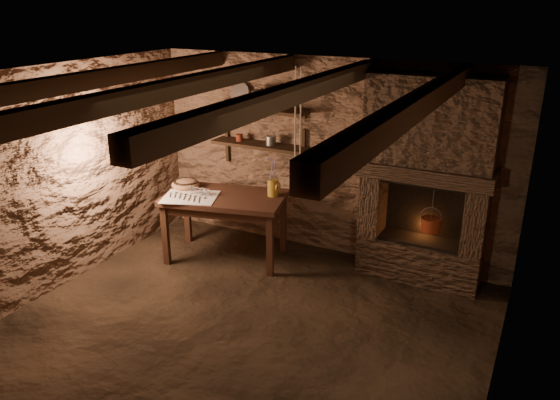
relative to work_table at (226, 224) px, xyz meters
The scene contains 25 objects.
floor 1.62m from the work_table, 51.09° to the right, with size 4.50×4.50×0.00m, color black.
back_wall 1.47m from the work_table, 38.74° to the left, with size 4.50×0.04×2.40m, color #4D3224.
front_wall 3.45m from the work_table, 73.05° to the right, with size 4.50×0.04×2.40m, color #4D3224.
left_wall 1.91m from the work_table, 136.29° to the right, with size 0.04×4.00×2.40m, color #4D3224.
right_wall 3.53m from the work_table, 20.60° to the right, with size 0.04×4.00×2.40m, color #4D3224.
ceiling 2.51m from the work_table, 51.09° to the right, with size 4.50×4.00×0.04m, color black.
beam_far_left 2.29m from the work_table, 113.19° to the right, with size 0.14×3.95×0.16m, color black.
beam_mid_left 2.28m from the work_table, 68.43° to the right, with size 0.14×3.95×0.16m, color black.
beam_mid_right 2.68m from the work_table, 39.36° to the right, with size 0.14×3.95×0.16m, color black.
beam_far_right 3.34m from the work_table, 26.08° to the right, with size 0.14×3.95×0.16m, color black.
shelf_lower 1.07m from the work_table, 78.28° to the left, with size 1.25×0.30×0.04m, color black.
shelf_upper 1.46m from the work_table, 78.28° to the left, with size 1.25×0.30×0.04m, color black.
hearth 2.43m from the work_table, 13.97° to the left, with size 1.43×0.51×2.30m.
work_table is the anchor object (origin of this frame).
linen_cloth 0.56m from the work_table, 142.37° to the right, with size 0.62×0.50×0.01m, color white.
pewter_cutlery_row 0.57m from the work_table, 140.19° to the right, with size 0.52×0.20×0.01m, color gray, non-canonical shape.
drinking_glasses 0.54m from the work_table, 157.11° to the right, with size 0.20×0.06×0.08m, color white, non-canonical shape.
stoneware_jug 0.82m from the work_table, 25.66° to the left, with size 0.15×0.14×0.46m.
wooden_bowl 0.71m from the work_table, behind, with size 0.35×0.35×0.12m, color brown.
iron_stockpot 1.57m from the work_table, 73.74° to the left, with size 0.25×0.25×0.19m, color #302D2A.
tin_pan 1.65m from the work_table, 104.31° to the left, with size 0.27×0.27×0.04m, color gray.
small_kettle 1.17m from the work_table, 64.72° to the left, with size 0.16×0.12×0.17m, color gray, non-canonical shape.
rusty_tin 1.13m from the work_table, 103.84° to the left, with size 0.09×0.09×0.09m, color maroon.
red_pot 2.40m from the work_table, 12.22° to the left, with size 0.28×0.28×0.54m.
hanging_ropes 1.71m from the work_table, ahead, with size 0.08×0.08×1.20m, color #C6A98B, non-canonical shape.
Camera 1 is at (2.38, -3.93, 3.02)m, focal length 35.00 mm.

